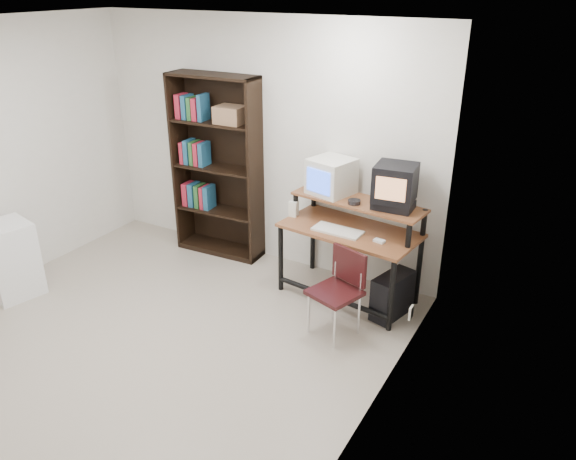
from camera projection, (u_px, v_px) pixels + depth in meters
The scene contains 18 objects.
floor at pixel (145, 344), 4.88m from camera, with size 4.00×4.00×0.01m, color #B6A996.
ceiling at pixel (105, 27), 3.81m from camera, with size 4.00×4.00×0.01m, color white.
back_wall at pixel (263, 144), 5.93m from camera, with size 4.00×0.01×2.60m, color silver.
right_wall at pixel (369, 264), 3.45m from camera, with size 0.01×4.00×2.60m, color silver.
computer_desk at pixel (351, 232), 5.34m from camera, with size 1.37×0.80×0.98m.
crt_monitor at pixel (331, 177), 5.42m from camera, with size 0.46×0.46×0.36m.
vcr at pixel (393, 206), 5.11m from camera, with size 0.36×0.26×0.08m, color black.
crt_tv at pixel (395, 183), 5.05m from camera, with size 0.40×0.39×0.34m.
cd_spindle at pixel (354, 203), 5.22m from camera, with size 0.12×0.12×0.05m, color #26262B.
keyboard at pixel (338, 231), 5.25m from camera, with size 0.47×0.21×0.04m, color silver.
mousepad at pixel (378, 244), 5.04m from camera, with size 0.22×0.18×0.01m, color black.
mouse at pixel (379, 241), 5.04m from camera, with size 0.10×0.06×0.03m, color white.
desk_speaker at pixel (294, 209), 5.57m from camera, with size 0.08×0.07×0.17m, color silver.
pc_tower at pixel (392, 295), 5.22m from camera, with size 0.20×0.45×0.42m, color black.
school_chair at pixel (340, 284), 4.88m from camera, with size 0.49×0.49×0.77m.
bookshelf at pixel (218, 166), 6.16m from camera, with size 1.02×0.38×2.01m.
mini_fridge at pixel (10, 260), 5.51m from camera, with size 0.53×0.54×0.75m.
wall_outlet at pixel (411, 313), 4.78m from camera, with size 0.02×0.08×0.12m, color beige.
Camera 1 is at (3.06, -2.91, 2.91)m, focal length 35.00 mm.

